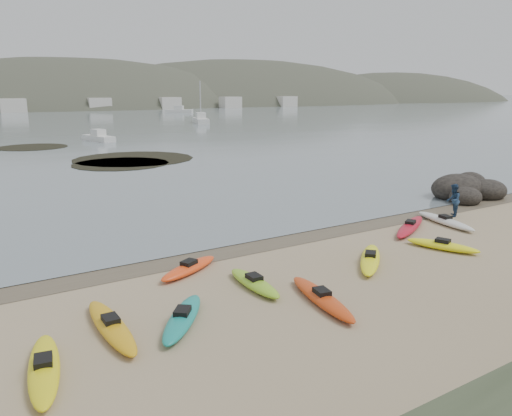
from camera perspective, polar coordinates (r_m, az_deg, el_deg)
ground at (r=21.75m, az=0.00°, el=-3.85°), size 600.00×600.00×0.00m
wet_sand at (r=21.50m, az=0.43°, el=-4.04°), size 60.00×60.00×0.00m
kayaks at (r=18.05m, az=6.21°, el=-7.03°), size 20.44×7.88×0.34m
person_east at (r=27.75m, az=21.61°, el=0.82°), size 1.05×1.00×1.72m
rock_cluster at (r=33.30m, az=22.93°, el=1.57°), size 5.26×3.86×1.76m
kelp_mats at (r=51.29m, az=-17.12°, el=5.59°), size 16.10×26.57×0.04m
moored_boats at (r=100.54m, az=-22.86°, el=8.96°), size 99.04×76.65×1.18m
far_hills at (r=218.64m, az=-18.74°, el=6.77°), size 550.00×135.00×80.00m
far_town at (r=163.55m, az=-26.59°, el=10.42°), size 199.00×5.00×4.00m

